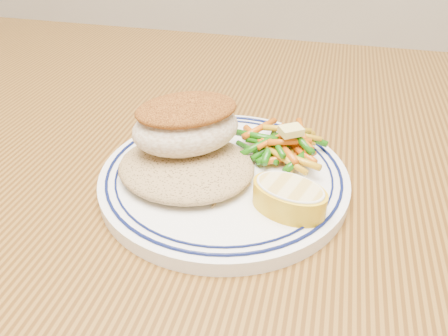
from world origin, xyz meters
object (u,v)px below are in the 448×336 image
dining_table (216,226)px  fish_fillet (186,124)px  vegetable_pile (283,145)px  lemon_wedge (289,197)px  plate (224,176)px  rice_pilaf (186,164)px

dining_table → fish_fillet: fish_fillet is taller
fish_fillet → vegetable_pile: size_ratio=1.28×
vegetable_pile → lemon_wedge: size_ratio=1.31×
dining_table → plate: (0.02, -0.04, 0.11)m
plate → dining_table: bearing=117.3°
fish_fillet → vegetable_pile: (0.09, 0.04, -0.03)m
fish_fillet → vegetable_pile: bearing=22.8°
dining_table → vegetable_pile: 0.15m
dining_table → fish_fillet: size_ratio=11.21×
fish_fillet → vegetable_pile: fish_fillet is taller
rice_pilaf → plate: bearing=21.6°
rice_pilaf → vegetable_pile: 0.11m
dining_table → vegetable_pile: vegetable_pile is taller
plate → vegetable_pile: (0.05, 0.05, 0.02)m
dining_table → rice_pilaf: rice_pilaf is taller
plate → fish_fillet: size_ratio=1.91×
plate → rice_pilaf: 0.04m
rice_pilaf → dining_table: bearing=73.6°
dining_table → lemon_wedge: bearing=-42.1°
plate → fish_fillet: 0.07m
rice_pilaf → vegetable_pile: size_ratio=1.32×
dining_table → lemon_wedge: lemon_wedge is taller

